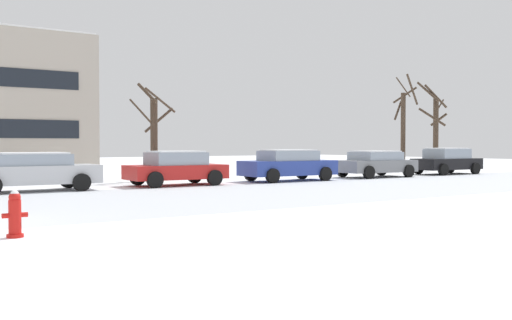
{
  "coord_description": "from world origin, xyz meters",
  "views": [
    {
      "loc": [
        -0.69,
        -13.24,
        1.68
      ],
      "look_at": [
        11.25,
        5.03,
        1.09
      ],
      "focal_mm": 40.7,
      "sensor_mm": 36.0,
      "label": 1
    }
  ],
  "objects": [
    {
      "name": "parked_car_blue",
      "position": [
        15.11,
        8.21,
        0.74
      ],
      "size": [
        4.53,
        2.04,
        1.45
      ],
      "color": "#283D93",
      "rests_on": "ground"
    },
    {
      "name": "parked_car_red",
      "position": [
        9.53,
        8.38,
        0.72
      ],
      "size": [
        4.02,
        2.1,
        1.41
      ],
      "color": "red",
      "rests_on": "ground"
    },
    {
      "name": "tree_far_left",
      "position": [
        29.8,
        12.01,
        2.78
      ],
      "size": [
        1.93,
        2.02,
        5.79
      ],
      "color": "#423326",
      "rests_on": "ground"
    },
    {
      "name": "parked_car_silver",
      "position": [
        3.95,
        8.47,
        0.72
      ],
      "size": [
        4.57,
        2.08,
        1.39
      ],
      "color": "silver",
      "rests_on": "ground"
    },
    {
      "name": "tree_far_mid",
      "position": [
        26.54,
        11.74,
        2.83
      ],
      "size": [
        1.69,
        1.84,
        5.94
      ],
      "color": "#423326",
      "rests_on": "ground"
    },
    {
      "name": "tree_far_right",
      "position": [
        9.92,
        11.55,
        2.15
      ],
      "size": [
        2.03,
        2.02,
        4.47
      ],
      "color": "#423326",
      "rests_on": "ground"
    },
    {
      "name": "parked_car_black",
      "position": [
        26.26,
        8.24,
        0.75
      ],
      "size": [
        4.18,
        2.0,
        1.48
      ],
      "color": "black",
      "rests_on": "ground"
    },
    {
      "name": "fire_hydrant",
      "position": [
        1.37,
        -2.13,
        0.43
      ],
      "size": [
        0.44,
        0.3,
        0.86
      ],
      "color": "red",
      "rests_on": "ground"
    },
    {
      "name": "parked_car_gray",
      "position": [
        20.68,
        8.24,
        0.7
      ],
      "size": [
        4.26,
        2.19,
        1.35
      ],
      "color": "slate",
      "rests_on": "ground"
    }
  ]
}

